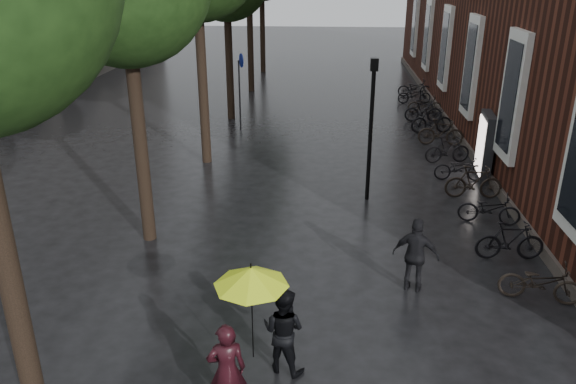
# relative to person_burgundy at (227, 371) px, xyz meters

# --- Properties ---
(person_burgundy) EXTENTS (0.67, 0.53, 1.61)m
(person_burgundy) POSITION_rel_person_burgundy_xyz_m (0.00, 0.00, 0.00)
(person_burgundy) COLOR black
(person_burgundy) RESTS_ON ground
(person_black) EXTENTS (0.91, 0.82, 1.55)m
(person_black) POSITION_rel_person_burgundy_xyz_m (0.76, 1.10, -0.03)
(person_black) COLOR black
(person_black) RESTS_ON ground
(lime_umbrella) EXTENTS (1.16, 1.16, 1.71)m
(lime_umbrella) POSITION_rel_person_burgundy_xyz_m (0.31, 0.63, 1.25)
(lime_umbrella) COLOR black
(lime_umbrella) RESTS_ON ground
(pedestrian_walking) EXTENTS (1.04, 0.66, 1.64)m
(pedestrian_walking) POSITION_rel_person_burgundy_xyz_m (3.29, 3.81, 0.01)
(pedestrian_walking) COLOR black
(pedestrian_walking) RESTS_ON ground
(parked_bicycles) EXTENTS (1.99, 20.15, 1.03)m
(parked_bicycles) POSITION_rel_person_burgundy_xyz_m (5.69, 13.59, -0.35)
(parked_bicycles) COLOR black
(parked_bicycles) RESTS_ON ground
(ad_lightbox) EXTENTS (0.32, 1.41, 2.12)m
(ad_lightbox) POSITION_rel_person_burgundy_xyz_m (6.38, 10.79, 0.26)
(ad_lightbox) COLOR black
(ad_lightbox) RESTS_ON ground
(lamp_post) EXTENTS (0.21, 0.21, 4.09)m
(lamp_post) POSITION_rel_person_burgundy_xyz_m (2.60, 8.75, 1.67)
(lamp_post) COLOR black
(lamp_post) RESTS_ON ground
(cycle_sign) EXTENTS (0.16, 0.56, 3.09)m
(cycle_sign) POSITION_rel_person_burgundy_xyz_m (-2.26, 16.25, 1.24)
(cycle_sign) COLOR #262628
(cycle_sign) RESTS_ON ground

